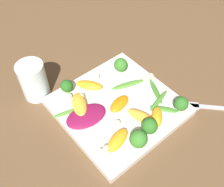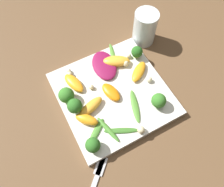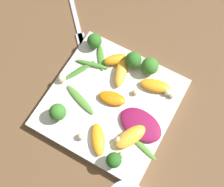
{
  "view_description": "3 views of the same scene",
  "coord_description": "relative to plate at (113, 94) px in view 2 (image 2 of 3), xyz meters",
  "views": [
    {
      "loc": [
        -0.26,
        -0.29,
        0.52
      ],
      "look_at": [
        -0.0,
        0.02,
        0.04
      ],
      "focal_mm": 42.0,
      "sensor_mm": 36.0,
      "label": 1
    },
    {
      "loc": [
        0.22,
        -0.12,
        0.52
      ],
      "look_at": [
        0.0,
        -0.01,
        0.03
      ],
      "focal_mm": 35.0,
      "sensor_mm": 36.0,
      "label": 2
    },
    {
      "loc": [
        -0.12,
        0.21,
        0.65
      ],
      "look_at": [
        0.0,
        -0.01,
        0.03
      ],
      "focal_mm": 50.0,
      "sensor_mm": 36.0,
      "label": 3
    }
  ],
  "objects": [
    {
      "name": "macadamia_nut_5",
      "position": [
        -0.04,
        -0.04,
        0.02
      ],
      "size": [
        0.01,
        0.01,
        0.01
      ],
      "color": "beige",
      "rests_on": "plate"
    },
    {
      "name": "macadamia_nut_6",
      "position": [
        -0.11,
        -0.08,
        0.02
      ],
      "size": [
        0.01,
        0.01,
        0.01
      ],
      "color": "beige",
      "rests_on": "plate"
    },
    {
      "name": "broccoli_floret_1",
      "position": [
        0.1,
        -0.11,
        0.03
      ],
      "size": [
        0.03,
        0.03,
        0.04
      ],
      "color": "#84AD5B",
      "rests_on": "plate"
    },
    {
      "name": "orange_segment_1",
      "position": [
        -0.08,
        0.05,
        0.02
      ],
      "size": [
        0.06,
        0.08,
        0.02
      ],
      "color": "#FCAD33",
      "rests_on": "plate"
    },
    {
      "name": "orange_segment_3",
      "position": [
        -0.07,
        -0.08,
        0.02
      ],
      "size": [
        0.07,
        0.05,
        0.02
      ],
      "color": "orange",
      "rests_on": "plate"
    },
    {
      "name": "orange_segment_5",
      "position": [
        -0.02,
        0.09,
        0.02
      ],
      "size": [
        0.06,
        0.07,
        0.02
      ],
      "color": "orange",
      "rests_on": "plate"
    },
    {
      "name": "orange_segment_2",
      "position": [
        0.0,
        -0.01,
        0.02
      ],
      "size": [
        0.07,
        0.04,
        0.02
      ],
      "color": "orange",
      "rests_on": "plate"
    },
    {
      "name": "macadamia_nut_0",
      "position": [
        -0.08,
        0.09,
        0.02
      ],
      "size": [
        0.01,
        0.01,
        0.01
      ],
      "color": "beige",
      "rests_on": "plate"
    },
    {
      "name": "drinking_glass",
      "position": [
        -0.13,
        0.17,
        0.04
      ],
      "size": [
        0.07,
        0.07,
        0.1
      ],
      "color": "silver",
      "rests_on": "ground_plane"
    },
    {
      "name": "macadamia_nut_4",
      "position": [
        0.12,
        0.01,
        0.02
      ],
      "size": [
        0.02,
        0.02,
        0.02
      ],
      "color": "beige",
      "rests_on": "plate"
    },
    {
      "name": "broccoli_floret_0",
      "position": [
        -0.04,
        -0.11,
        0.03
      ],
      "size": [
        0.04,
        0.04,
        0.04
      ],
      "color": "#84AD5B",
      "rests_on": "plate"
    },
    {
      "name": "radicchio_leaf_0",
      "position": [
        -0.08,
        0.02,
        0.02
      ],
      "size": [
        0.11,
        0.08,
        0.01
      ],
      "color": "maroon",
      "rests_on": "plate"
    },
    {
      "name": "ground_plane",
      "position": [
        0.0,
        0.0,
        -0.01
      ],
      "size": [
        2.4,
        2.4,
        0.0
      ],
      "primitive_type": "plane",
      "color": "brown"
    },
    {
      "name": "macadamia_nut_2",
      "position": [
        -0.06,
        0.07,
        0.02
      ],
      "size": [
        0.02,
        0.02,
        0.02
      ],
      "color": "beige",
      "rests_on": "plate"
    },
    {
      "name": "orange_segment_4",
      "position": [
        0.01,
        -0.07,
        0.02
      ],
      "size": [
        0.05,
        0.08,
        0.02
      ],
      "color": "#FCAD33",
      "rests_on": "plate"
    },
    {
      "name": "orange_segment_0",
      "position": [
        0.04,
        -0.09,
        0.02
      ],
      "size": [
        0.06,
        0.06,
        0.02
      ],
      "color": "orange",
      "rests_on": "plate"
    },
    {
      "name": "arugula_sprig_0",
      "position": [
        0.08,
        -0.06,
        0.01
      ],
      "size": [
        0.08,
        0.03,
        0.01
      ],
      "color": "#47842D",
      "rests_on": "plate"
    },
    {
      "name": "macadamia_nut_3",
      "position": [
        -0.1,
        -0.08,
        0.02
      ],
      "size": [
        0.01,
        0.01,
        0.01
      ],
      "color": "beige",
      "rests_on": "plate"
    },
    {
      "name": "broccoli_floret_3",
      "position": [
        0.08,
        0.08,
        0.03
      ],
      "size": [
        0.04,
        0.04,
        0.04
      ],
      "color": "#7A9E51",
      "rests_on": "plate"
    },
    {
      "name": "arugula_sprig_4",
      "position": [
        0.1,
        -0.03,
        0.01
      ],
      "size": [
        0.05,
        0.08,
        0.0
      ],
      "color": "#3D7528",
      "rests_on": "plate"
    },
    {
      "name": "arugula_sprig_1",
      "position": [
        0.06,
        0.03,
        0.01
      ],
      "size": [
        0.09,
        0.05,
        0.01
      ],
      "color": "#518E33",
      "rests_on": "plate"
    },
    {
      "name": "broccoli_floret_2",
      "position": [
        -0.07,
        0.11,
        0.03
      ],
      "size": [
        0.03,
        0.03,
        0.04
      ],
      "color": "#84AD5B",
      "rests_on": "plate"
    },
    {
      "name": "arugula_sprig_3",
      "position": [
        -0.1,
        0.06,
        0.01
      ],
      "size": [
        0.08,
        0.03,
        0.0
      ],
      "color": "#518E33",
      "rests_on": "plate"
    },
    {
      "name": "broccoli_floret_4",
      "position": [
        -0.0,
        -0.1,
        0.03
      ],
      "size": [
        0.04,
        0.04,
        0.04
      ],
      "color": "#7A9E51",
      "rests_on": "plate"
    },
    {
      "name": "macadamia_nut_1",
      "position": [
        0.01,
        0.1,
        0.02
      ],
      "size": [
        0.02,
        0.02,
        0.02
      ],
      "color": "beige",
      "rests_on": "plate"
    },
    {
      "name": "plate",
      "position": [
        0.0,
        0.0,
        0.0
      ],
      "size": [
        0.27,
        0.27,
        0.02
      ],
      "color": "silver",
      "rests_on": "ground_plane"
    },
    {
      "name": "arugula_sprig_2",
      "position": [
        0.07,
        -0.08,
        0.01
      ],
      "size": [
        0.05,
        0.06,
        0.01
      ],
      "color": "#47842D",
      "rests_on": "plate"
    }
  ]
}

